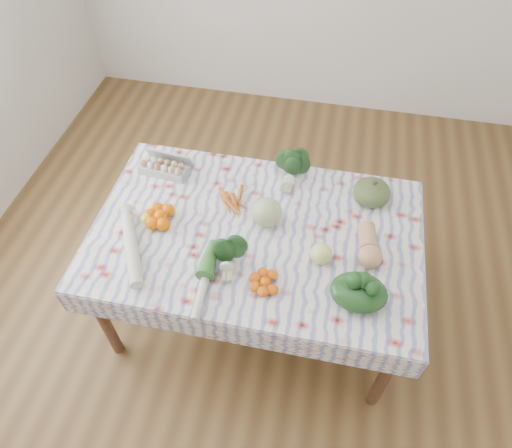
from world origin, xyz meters
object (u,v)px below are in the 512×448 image
at_px(dining_table, 256,241).
at_px(cabbage, 267,212).
at_px(kabocha_squash, 372,192).
at_px(grapefruit, 321,254).
at_px(egg_carton, 163,168).
at_px(butternut_squash, 369,245).

distance_m(dining_table, cabbage, 0.18).
bearing_deg(kabocha_squash, grapefruit, -115.82).
bearing_deg(kabocha_squash, cabbage, -152.94).
distance_m(egg_carton, cabbage, 0.68).
bearing_deg(egg_carton, butternut_squash, -9.82).
bearing_deg(grapefruit, dining_table, 161.63).
height_order(dining_table, kabocha_squash, kabocha_squash).
relative_size(kabocha_squash, grapefruit, 1.88).
distance_m(dining_table, egg_carton, 0.68).
distance_m(egg_carton, butternut_squash, 1.19).
bearing_deg(butternut_squash, kabocha_squash, 82.92).
xyz_separation_m(kabocha_squash, grapefruit, (-0.21, -0.44, -0.01)).
bearing_deg(dining_table, egg_carton, 152.46).
xyz_separation_m(dining_table, egg_carton, (-0.59, 0.31, 0.12)).
bearing_deg(egg_carton, cabbage, -14.59).
distance_m(egg_carton, kabocha_squash, 1.15).
relative_size(dining_table, kabocha_squash, 8.16).
xyz_separation_m(kabocha_squash, butternut_squash, (0.00, -0.35, -0.01)).
relative_size(dining_table, egg_carton, 5.93).
relative_size(kabocha_squash, cabbage, 1.28).
xyz_separation_m(egg_carton, butternut_squash, (1.15, -0.33, 0.02)).
bearing_deg(egg_carton, kabocha_squash, 7.10).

